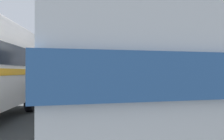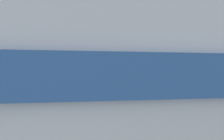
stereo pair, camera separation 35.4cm
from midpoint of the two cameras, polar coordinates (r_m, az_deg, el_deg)
name	(u,v)px [view 2 (the right image)]	position (r m, az deg, el deg)	size (l,w,h in m)	color
ground	(185,116)	(8.41, 20.33, -11.56)	(32.00, 26.00, 0.02)	#3C3F3F
breakwater	(150,81)	(19.86, 10.76, -2.83)	(31.36, 2.56, 2.49)	gray
vintage_coach	(106,55)	(5.15, 0.33, 4.15)	(4.38, 8.91, 3.70)	black
lamp_post	(178,43)	(14.36, 18.09, 7.00)	(0.44, 0.92, 6.15)	#5B5B60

